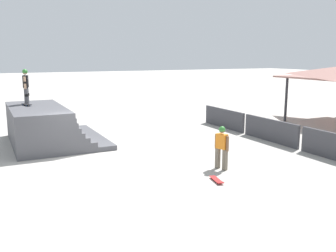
{
  "coord_description": "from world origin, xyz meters",
  "views": [
    {
      "loc": [
        13.91,
        -3.31,
        3.96
      ],
      "look_at": [
        -0.47,
        3.79,
        0.94
      ],
      "focal_mm": 40.0,
      "sensor_mm": 36.0,
      "label": 1
    }
  ],
  "objects_px": {
    "skater_on_deck": "(26,84)",
    "skateboard_on_deck": "(27,104)",
    "bystander_walking": "(222,144)",
    "skateboard_on_ground": "(217,180)"
  },
  "relations": [
    {
      "from": "bystander_walking",
      "to": "skateboard_on_ground",
      "type": "bearing_deg",
      "value": 123.49
    },
    {
      "from": "skateboard_on_ground",
      "to": "bystander_walking",
      "type": "bearing_deg",
      "value": 151.53
    },
    {
      "from": "skater_on_deck",
      "to": "bystander_walking",
      "type": "xyz_separation_m",
      "value": [
        8.01,
        5.54,
        -1.74
      ]
    },
    {
      "from": "skater_on_deck",
      "to": "skateboard_on_deck",
      "type": "relative_size",
      "value": 2.07
    },
    {
      "from": "skateboard_on_deck",
      "to": "skateboard_on_ground",
      "type": "relative_size",
      "value": 0.98
    },
    {
      "from": "skater_on_deck",
      "to": "skateboard_on_deck",
      "type": "bearing_deg",
      "value": 4.83
    },
    {
      "from": "bystander_walking",
      "to": "skateboard_on_ground",
      "type": "relative_size",
      "value": 1.91
    },
    {
      "from": "skater_on_deck",
      "to": "bystander_walking",
      "type": "bearing_deg",
      "value": 47.96
    },
    {
      "from": "bystander_walking",
      "to": "skateboard_on_ground",
      "type": "xyz_separation_m",
      "value": [
        1.06,
        -0.88,
        -0.85
      ]
    },
    {
      "from": "skateboard_on_deck",
      "to": "bystander_walking",
      "type": "height_order",
      "value": "skateboard_on_deck"
    }
  ]
}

